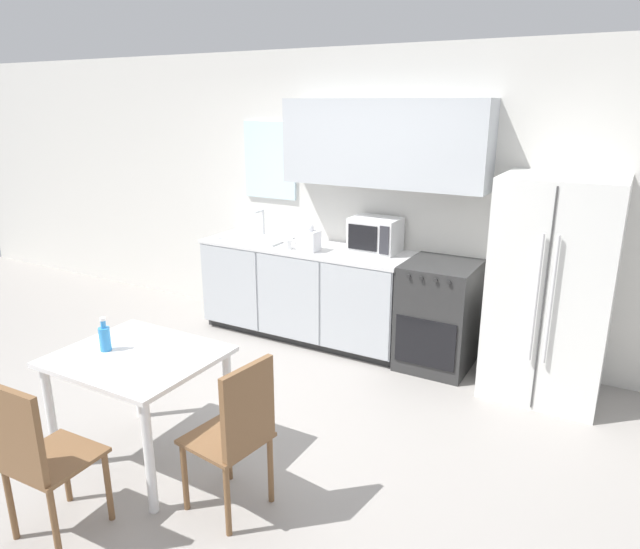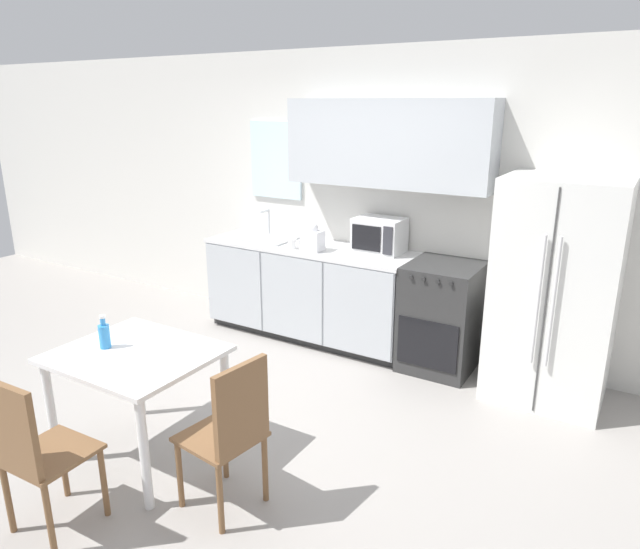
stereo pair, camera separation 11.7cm
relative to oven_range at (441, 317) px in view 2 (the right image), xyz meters
name	(u,v)px [view 2 (the right image)]	position (x,y,z in m)	size (l,w,h in m)	color
ground_plane	(249,424)	(-0.84, -1.61, -0.46)	(12.00, 12.00, 0.00)	gray
wall_back	(375,190)	(-0.81, 0.31, 0.99)	(12.00, 0.38, 2.70)	silver
kitchen_counter	(310,291)	(-1.33, 0.00, 0.00)	(2.08, 0.66, 0.92)	#333333
oven_range	(441,317)	(0.00, 0.00, 0.00)	(0.59, 0.65, 0.93)	#2D2D2D
refrigerator	(555,291)	(0.88, -0.05, 0.40)	(0.85, 0.77, 1.72)	silver
kitchen_sink	(260,237)	(-1.92, 0.01, 0.47)	(0.70, 0.39, 0.27)	#B7BABC
microwave	(379,235)	(-0.67, 0.13, 0.61)	(0.43, 0.33, 0.31)	silver
coffee_mug	(293,244)	(-1.40, -0.19, 0.50)	(0.11, 0.08, 0.10)	white
grocery_bag_0	(313,239)	(-1.21, -0.15, 0.57)	(0.18, 0.16, 0.26)	white
dining_table	(137,369)	(-1.19, -2.26, 0.16)	(0.95, 0.82, 0.73)	white
dining_chair_near	(32,447)	(-1.10, -3.05, 0.07)	(0.41, 0.41, 0.93)	brown
dining_chair_side	(232,427)	(-0.34, -2.37, 0.07)	(0.45, 0.45, 0.93)	brown
drink_bottle	(104,335)	(-1.41, -2.31, 0.36)	(0.07, 0.07, 0.22)	#338CD8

